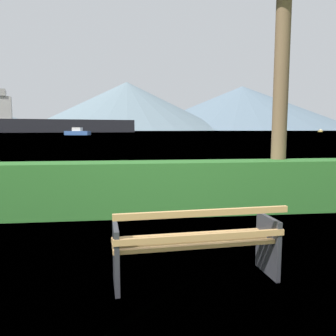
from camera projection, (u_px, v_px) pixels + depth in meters
The scene contains 8 objects.
ground_plane at pixel (195, 279), 3.76m from camera, with size 1400.00×1400.00×0.00m, color #4C6B33.
water_surface at pixel (128, 131), 308.13m from camera, with size 620.00×620.00×0.00m, color #7A99A8.
park_bench at pixel (197, 244), 3.65m from camera, with size 1.85×0.71×0.87m.
hedge_row at pixel (165, 188), 6.63m from camera, with size 12.96×0.73×1.04m, color #2D6B28.
cargo_ship_large at pixel (40, 121), 177.18m from camera, with size 86.80×34.23×21.46m.
fishing_boat_near at pixel (320, 131), 219.51m from camera, with size 3.33×5.49×1.74m.
sailboat_mid at pixel (77, 132), 96.52m from camera, with size 7.65×4.69×2.21m.
distant_hills at pixel (138, 108), 574.65m from camera, with size 874.70×420.89×80.20m.
Camera 1 is at (-0.73, -3.53, 1.67)m, focal length 35.94 mm.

